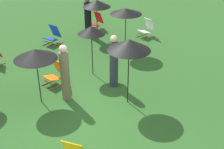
% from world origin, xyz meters
% --- Properties ---
extents(ground_plane, '(40.00, 40.00, 0.00)m').
position_xyz_m(ground_plane, '(0.00, 0.00, 0.00)').
color(ground_plane, '#2D6026').
extents(deckchair_0, '(0.57, 0.82, 0.83)m').
position_xyz_m(deckchair_0, '(-1.65, 0.37, 0.37)').
color(deckchair_0, olive).
rests_on(deckchair_0, ground).
extents(deckchair_1, '(0.60, 0.83, 0.83)m').
position_xyz_m(deckchair_1, '(-3.93, 5.22, 0.37)').
color(deckchair_1, olive).
rests_on(deckchair_1, ground).
extents(deckchair_2, '(0.48, 0.76, 0.83)m').
position_xyz_m(deckchair_2, '(-4.21, 2.68, 0.37)').
color(deckchair_2, olive).
rests_on(deckchair_2, ground).
extents(deckchair_7, '(0.66, 0.86, 0.83)m').
position_xyz_m(deckchair_7, '(-1.47, 5.78, 0.37)').
color(deckchair_7, olive).
rests_on(deckchair_7, ground).
extents(umbrella_0, '(0.91, 0.91, 1.73)m').
position_xyz_m(umbrella_0, '(-1.12, 1.59, 1.59)').
color(umbrella_0, black).
rests_on(umbrella_0, ground).
extents(umbrella_1, '(1.19, 1.19, 1.98)m').
position_xyz_m(umbrella_1, '(0.84, 0.84, 1.82)').
color(umbrella_1, black).
rests_on(umbrella_1, ground).
extents(umbrella_3, '(1.21, 1.21, 1.69)m').
position_xyz_m(umbrella_3, '(-1.22, -0.66, 1.54)').
color(umbrella_3, black).
rests_on(umbrella_3, ground).
extents(umbrella_4, '(1.19, 1.19, 1.76)m').
position_xyz_m(umbrella_4, '(-3.04, 4.20, 1.60)').
color(umbrella_4, black).
rests_on(umbrella_4, ground).
extents(umbrella_5, '(1.23, 1.23, 1.78)m').
position_xyz_m(umbrella_5, '(-1.30, 3.83, 1.66)').
color(umbrella_5, black).
rests_on(umbrella_5, ground).
extents(person_0, '(0.37, 0.37, 1.74)m').
position_xyz_m(person_0, '(-0.73, -0.09, 0.85)').
color(person_0, '#72664C').
rests_on(person_0, ground).
extents(person_1, '(0.44, 0.44, 1.72)m').
position_xyz_m(person_1, '(-3.66, 4.32, 0.81)').
color(person_1, black).
rests_on(person_1, ground).
extents(person_2, '(0.36, 0.36, 1.73)m').
position_xyz_m(person_2, '(-0.06, 1.38, 0.84)').
color(person_2, '#333847').
rests_on(person_2, ground).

